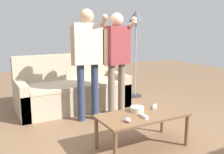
% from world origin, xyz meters
% --- Properties ---
extents(ground_plane, '(12.00, 12.00, 0.00)m').
position_xyz_m(ground_plane, '(0.00, 0.00, 0.00)').
color(ground_plane, brown).
extents(couch, '(1.85, 0.85, 0.91)m').
position_xyz_m(couch, '(-0.00, 1.65, 0.31)').
color(couch, '#B7A88E').
rests_on(couch, ground).
extents(coffee_table, '(1.03, 0.51, 0.40)m').
position_xyz_m(coffee_table, '(0.21, -0.17, 0.35)').
color(coffee_table, brown).
rests_on(coffee_table, ground).
extents(snack_bowl, '(0.16, 0.16, 0.06)m').
position_xyz_m(snack_bowl, '(0.20, -0.06, 0.43)').
color(snack_bowl, beige).
rests_on(snack_bowl, coffee_table).
extents(game_remote_nunchuk, '(0.06, 0.09, 0.05)m').
position_xyz_m(game_remote_nunchuk, '(-0.07, -0.29, 0.42)').
color(game_remote_nunchuk, white).
rests_on(game_remote_nunchuk, coffee_table).
extents(floor_lamp, '(0.28, 0.28, 1.71)m').
position_xyz_m(floor_lamp, '(1.37, 1.73, 1.43)').
color(floor_lamp, '#2D2D33').
rests_on(floor_lamp, ground).
extents(player_center, '(0.48, 0.39, 1.64)m').
position_xyz_m(player_center, '(0.01, 0.95, 1.03)').
color(player_center, '#2D3856').
rests_on(player_center, ground).
extents(player_right, '(0.50, 0.31, 1.59)m').
position_xyz_m(player_right, '(0.47, 0.90, 1.00)').
color(player_right, '#756656').
rests_on(player_right, ground).
extents(game_remote_wand_near, '(0.14, 0.14, 0.03)m').
position_xyz_m(game_remote_wand_near, '(0.47, -0.06, 0.42)').
color(game_remote_wand_near, white).
rests_on(game_remote_wand_near, coffee_table).
extents(game_remote_wand_far, '(0.05, 0.15, 0.03)m').
position_xyz_m(game_remote_wand_far, '(0.16, -0.26, 0.42)').
color(game_remote_wand_far, white).
rests_on(game_remote_wand_far, coffee_table).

